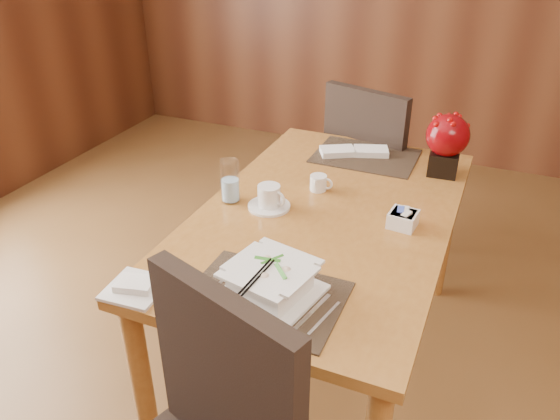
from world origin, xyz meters
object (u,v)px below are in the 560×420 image
at_px(bread_plate, 136,288).
at_px(water_glass, 230,181).
at_px(dining_table, 325,234).
at_px(far_chair, 374,167).
at_px(creamer_jug, 318,183).
at_px(coffee_cup, 269,198).
at_px(sugar_caddy, 403,219).
at_px(soup_setting, 270,282).
at_px(berry_decor, 447,141).

bearing_deg(bread_plate, water_glass, 89.74).
xyz_separation_m(dining_table, far_chair, (-0.03, 0.86, -0.09)).
bearing_deg(creamer_jug, coffee_cup, -120.12).
bearing_deg(coffee_cup, sugar_caddy, 7.11).
xyz_separation_m(dining_table, water_glass, (-0.37, -0.06, 0.18)).
distance_m(soup_setting, sugar_caddy, 0.61).
height_order(sugar_caddy, berry_decor, berry_decor).
distance_m(dining_table, sugar_caddy, 0.31).
height_order(dining_table, far_chair, far_chair).
bearing_deg(dining_table, creamer_jug, 119.32).
distance_m(dining_table, coffee_cup, 0.26).
height_order(sugar_caddy, far_chair, far_chair).
bearing_deg(bread_plate, creamer_jug, 71.18).
distance_m(soup_setting, creamer_jug, 0.70).
xyz_separation_m(dining_table, sugar_caddy, (0.28, 0.01, 0.13)).
distance_m(sugar_caddy, far_chair, 0.94).
relative_size(soup_setting, far_chair, 0.31).
xyz_separation_m(dining_table, coffee_cup, (-0.21, -0.05, 0.14)).
relative_size(creamer_jug, berry_decor, 0.33).
bearing_deg(bread_plate, sugar_caddy, 46.10).
height_order(coffee_cup, bread_plate, coffee_cup).
distance_m(coffee_cup, berry_decor, 0.80).
xyz_separation_m(water_glass, bread_plate, (-0.00, -0.61, -0.08)).
height_order(water_glass, berry_decor, berry_decor).
xyz_separation_m(coffee_cup, far_chair, (0.18, 0.92, -0.23)).
relative_size(dining_table, coffee_cup, 9.31).
height_order(soup_setting, berry_decor, berry_decor).
distance_m(dining_table, soup_setting, 0.56).
bearing_deg(far_chair, dining_table, 109.02).
bearing_deg(sugar_caddy, creamer_jug, 158.17).
height_order(water_glass, creamer_jug, water_glass).
bearing_deg(creamer_jug, dining_table, -60.67).
bearing_deg(berry_decor, creamer_jug, -141.20).
relative_size(creamer_jug, sugar_caddy, 0.92).
bearing_deg(sugar_caddy, dining_table, -178.19).
bearing_deg(coffee_cup, bread_plate, -104.54).
bearing_deg(soup_setting, coffee_cup, 126.65).
height_order(dining_table, berry_decor, berry_decor).
distance_m(creamer_jug, bread_plate, 0.87).
distance_m(bread_plate, far_chair, 1.58).
height_order(dining_table, bread_plate, bread_plate).
bearing_deg(sugar_caddy, soup_setting, -116.29).
relative_size(water_glass, berry_decor, 0.65).
bearing_deg(sugar_caddy, bread_plate, -133.90).
bearing_deg(sugar_caddy, far_chair, 109.89).
distance_m(berry_decor, far_chair, 0.62).
xyz_separation_m(soup_setting, coffee_cup, (-0.22, 0.49, -0.01)).
bearing_deg(dining_table, bread_plate, -118.95).
relative_size(soup_setting, sugar_caddy, 3.23).
bearing_deg(dining_table, water_glass, -170.41).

